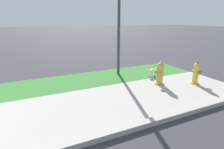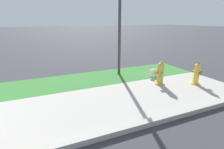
% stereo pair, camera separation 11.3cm
% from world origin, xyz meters
% --- Properties ---
extents(fire_hydrant_near_corner, '(0.38, 0.40, 0.83)m').
position_xyz_m(fire_hydrant_near_corner, '(6.80, 0.60, 0.40)').
color(fire_hydrant_near_corner, gold).
rests_on(fire_hydrant_near_corner, ground).
extents(fire_hydrant_by_grass_verge, '(0.34, 0.37, 0.79)m').
position_xyz_m(fire_hydrant_by_grass_verge, '(7.97, 0.12, 0.38)').
color(fire_hydrant_by_grass_verge, gold).
rests_on(fire_hydrant_by_grass_verge, ground).
extents(small_white_dog, '(0.48, 0.25, 0.38)m').
position_xyz_m(small_white_dog, '(7.08, 1.42, 0.21)').
color(small_white_dog, white).
rests_on(small_white_dog, ground).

